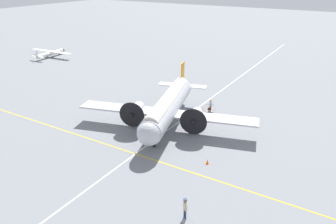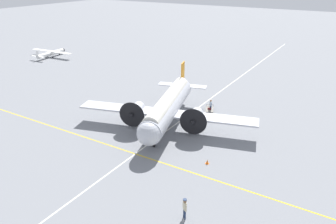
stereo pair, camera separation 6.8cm
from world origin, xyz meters
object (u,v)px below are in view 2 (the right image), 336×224
(baggage_cart, at_px, (210,109))
(light_aircraft_distant, at_px, (51,53))
(traffic_cone, at_px, (207,162))
(airliner_main, at_px, (167,107))
(passenger_boarding, at_px, (211,104))
(crew_foreground, at_px, (185,206))
(suitcase_near_door, at_px, (209,110))

(baggage_cart, relative_size, light_aircraft_distant, 0.22)
(baggage_cart, xyz_separation_m, traffic_cone, (-5.56, 12.70, -0.06))
(airliner_main, bearing_deg, light_aircraft_distant, -128.83)
(light_aircraft_distant, bearing_deg, passenger_boarding, -107.15)
(crew_foreground, bearing_deg, passenger_boarding, 150.37)
(suitcase_near_door, bearing_deg, traffic_cone, 113.79)
(passenger_boarding, relative_size, suitcase_near_door, 3.04)
(crew_foreground, xyz_separation_m, traffic_cone, (1.86, -8.29, -0.95))
(suitcase_near_door, height_order, traffic_cone, suitcase_near_door)
(airliner_main, distance_m, baggage_cart, 8.13)
(airliner_main, height_order, passenger_boarding, airliner_main)
(airliner_main, bearing_deg, passenger_boarding, 144.15)
(baggage_cart, bearing_deg, passenger_boarding, 67.00)
(baggage_cart, bearing_deg, suitcase_near_door, -8.80)
(airliner_main, height_order, traffic_cone, airliner_main)
(light_aircraft_distant, bearing_deg, crew_foreground, -125.23)
(crew_foreground, height_order, traffic_cone, crew_foreground)
(airliner_main, relative_size, crew_foreground, 11.90)
(passenger_boarding, distance_m, baggage_cart, 0.80)
(suitcase_near_door, relative_size, light_aircraft_distant, 0.05)
(airliner_main, bearing_deg, suitcase_near_door, 144.47)
(crew_foreground, relative_size, baggage_cart, 0.75)
(airliner_main, bearing_deg, baggage_cart, 145.14)
(crew_foreground, height_order, suitcase_near_door, crew_foreground)
(crew_foreground, relative_size, suitcase_near_door, 3.23)
(airliner_main, relative_size, light_aircraft_distant, 1.93)
(crew_foreground, xyz_separation_m, baggage_cart, (7.43, -20.98, -0.88))
(baggage_cart, bearing_deg, airliner_main, -41.12)
(suitcase_near_door, distance_m, traffic_cone, 13.70)
(airliner_main, xyz_separation_m, suitcase_near_door, (-2.56, -7.20, -2.37))
(passenger_boarding, distance_m, suitcase_near_door, 0.82)
(passenger_boarding, relative_size, baggage_cart, 0.70)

